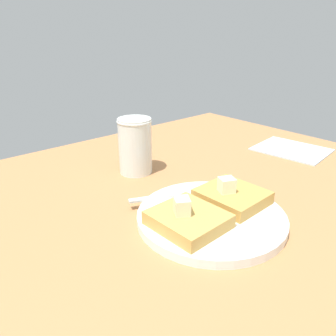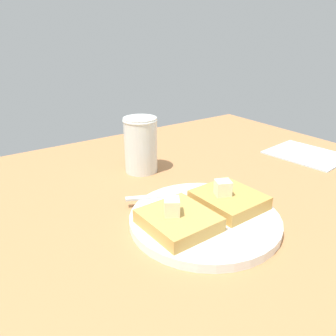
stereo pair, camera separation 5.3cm
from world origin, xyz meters
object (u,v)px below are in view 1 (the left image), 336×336
object	(u,v)px
fork	(185,193)
napkin	(292,150)
syrup_jar	(135,149)
plate	(211,216)

from	to	relation	value
fork	napkin	bearing A→B (deg)	2.54
syrup_jar	napkin	distance (cm)	36.78
plate	fork	size ratio (longest dim) A/B	1.39
plate	syrup_jar	xyz separation A→B (cm)	(2.37, 21.44, 3.99)
plate	napkin	size ratio (longest dim) A/B	1.41
fork	syrup_jar	world-z (taller)	syrup_jar
plate	napkin	xyz separation A→B (cm)	(36.36, 8.15, -0.58)
plate	syrup_jar	bearing A→B (deg)	83.69
napkin	plate	bearing A→B (deg)	-167.37
syrup_jar	fork	bearing A→B (deg)	-94.46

